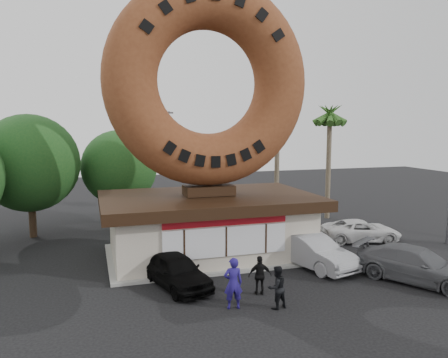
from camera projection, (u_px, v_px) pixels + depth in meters
name	position (u px, v px, depth m)	size (l,w,h in m)	color
ground	(248.00, 297.00, 17.82)	(90.00, 90.00, 0.00)	black
donut_shop	(209.00, 223.00, 23.27)	(11.20, 7.20, 3.80)	beige
giant_donut	(208.00, 82.00, 22.37)	(10.69, 10.69, 2.72)	brown
tree_west	(29.00, 163.00, 26.78)	(6.00, 6.00, 7.65)	#473321
tree_mid	(119.00, 168.00, 30.36)	(5.20, 5.20, 6.63)	#473321
palm_near	(278.00, 105.00, 32.25)	(2.60, 2.60, 9.75)	#726651
palm_far	(330.00, 118.00, 31.97)	(2.60, 2.60, 8.75)	#726651
street_lamp	(148.00, 159.00, 31.88)	(2.11, 0.20, 8.00)	#59595E
person_left	(233.00, 283.00, 16.59)	(0.73, 0.48, 2.00)	navy
person_center	(277.00, 287.00, 16.61)	(0.81, 0.63, 1.67)	black
person_right	(260.00, 275.00, 17.96)	(0.96, 0.40, 1.64)	black
car_black	(176.00, 270.00, 18.86)	(1.71, 4.26, 1.45)	black
car_silver	(312.00, 251.00, 21.51)	(1.69, 4.84, 1.59)	#949599
car_grey	(417.00, 265.00, 19.44)	(2.16, 5.32, 1.54)	slate
car_white	(361.00, 231.00, 26.28)	(2.14, 4.64, 1.29)	silver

